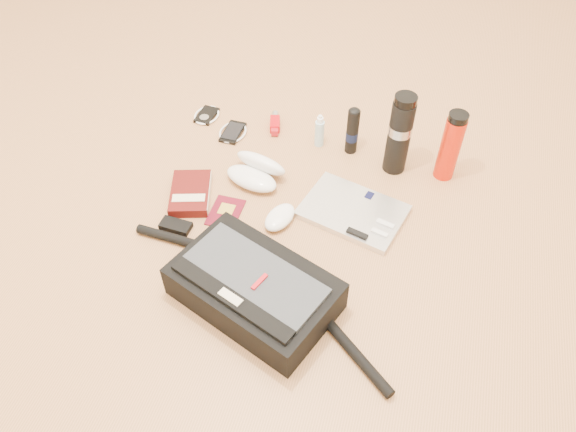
{
  "coord_description": "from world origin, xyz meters",
  "views": [
    {
      "loc": [
        0.31,
        -1.04,
        1.28
      ],
      "look_at": [
        -0.0,
        0.03,
        0.06
      ],
      "focal_mm": 35.0,
      "sensor_mm": 36.0,
      "label": 1
    }
  ],
  "objects": [
    {
      "name": "messenger_bag",
      "position": [
        -0.02,
        -0.23,
        0.05
      ],
      "size": [
        0.82,
        0.4,
        0.12
      ],
      "rotation": [
        0.0,
        0.0,
        -0.37
      ],
      "color": "black",
      "rests_on": "ground"
    },
    {
      "name": "ipod",
      "position": [
        -0.45,
        0.48,
        0.01
      ],
      "size": [
        0.09,
        0.11,
        0.01
      ],
      "rotation": [
        0.0,
        0.0,
        -0.06
      ],
      "color": "black",
      "rests_on": "ground"
    },
    {
      "name": "ground",
      "position": [
        0.0,
        0.0,
        0.0
      ],
      "size": [
        4.0,
        4.0,
        0.0
      ],
      "primitive_type": "plane",
      "color": "#B17949",
      "rests_on": "ground"
    },
    {
      "name": "sunglasses_case",
      "position": [
        -0.16,
        0.22,
        0.04
      ],
      "size": [
        0.21,
        0.19,
        0.1
      ],
      "rotation": [
        0.0,
        0.0,
        -0.25
      ],
      "color": "white",
      "rests_on": "ground"
    },
    {
      "name": "thermos_red",
      "position": [
        0.42,
        0.41,
        0.12
      ],
      "size": [
        0.07,
        0.07,
        0.25
      ],
      "rotation": [
        0.0,
        0.0,
        0.07
      ],
      "color": "red",
      "rests_on": "ground"
    },
    {
      "name": "passport",
      "position": [
        -0.21,
        0.05,
        0.0
      ],
      "size": [
        0.09,
        0.13,
        0.01
      ],
      "rotation": [
        0.0,
        0.0,
        0.01
      ],
      "color": "#530916",
      "rests_on": "ground"
    },
    {
      "name": "laptop",
      "position": [
        0.17,
        0.15,
        0.01
      ],
      "size": [
        0.35,
        0.28,
        0.03
      ],
      "rotation": [
        0.0,
        0.0,
        -0.25
      ],
      "color": "silver",
      "rests_on": "ground"
    },
    {
      "name": "thermos_black",
      "position": [
        0.26,
        0.4,
        0.14
      ],
      "size": [
        0.09,
        0.09,
        0.29
      ],
      "rotation": [
        0.0,
        0.0,
        0.29
      ],
      "color": "black",
      "rests_on": "ground"
    },
    {
      "name": "mouse",
      "position": [
        -0.04,
        0.06,
        0.02
      ],
      "size": [
        0.11,
        0.14,
        0.04
      ],
      "rotation": [
        0.0,
        0.0,
        -0.28
      ],
      "color": "white",
      "rests_on": "ground"
    },
    {
      "name": "spray_bottle",
      "position": [
        -0.01,
        0.44,
        0.05
      ],
      "size": [
        0.04,
        0.04,
        0.12
      ],
      "rotation": [
        0.0,
        0.0,
        0.28
      ],
      "color": "#A3C9D6",
      "rests_on": "ground"
    },
    {
      "name": "book",
      "position": [
        -0.34,
        0.08,
        0.02
      ],
      "size": [
        0.17,
        0.21,
        0.03
      ],
      "rotation": [
        0.0,
        0.0,
        0.3
      ],
      "color": "#450B09",
      "rests_on": "ground"
    },
    {
      "name": "aerosol_can",
      "position": [
        0.1,
        0.44,
        0.09
      ],
      "size": [
        0.05,
        0.05,
        0.18
      ],
      "rotation": [
        0.0,
        0.0,
        0.29
      ],
      "color": "black",
      "rests_on": "ground"
    },
    {
      "name": "inhaler",
      "position": [
        -0.19,
        0.49,
        0.02
      ],
      "size": [
        0.06,
        0.12,
        0.03
      ],
      "rotation": [
        0.0,
        0.0,
        0.28
      ],
      "color": "#B0060D",
      "rests_on": "ground"
    },
    {
      "name": "phone",
      "position": [
        -0.32,
        0.42,
        0.01
      ],
      "size": [
        0.1,
        0.12,
        0.01
      ],
      "rotation": [
        0.0,
        0.0,
        -0.02
      ],
      "color": "black",
      "rests_on": "ground"
    }
  ]
}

